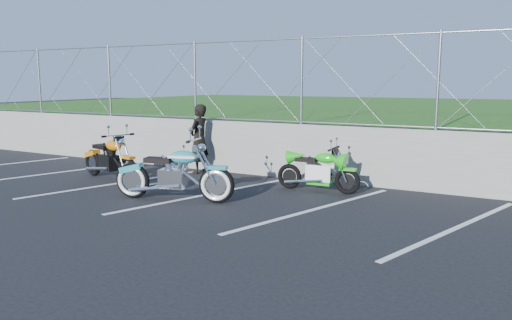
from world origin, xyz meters
The scene contains 9 objects.
ground centered at (0.00, 0.00, 0.00)m, with size 90.00×90.00×0.00m, color black.
retaining_wall centered at (0.00, 3.50, 0.65)m, with size 30.00×0.22×1.30m, color slate.
grass_field centered at (0.00, 13.50, 0.65)m, with size 30.00×20.00×1.30m, color #225115.
chain_link_fence centered at (0.00, 3.50, 2.30)m, with size 28.00×0.03×2.00m.
parking_lines centered at (1.20, 1.00, 0.00)m, with size 18.29×4.31×0.01m.
cruiser_turquoise centered at (-0.24, 0.31, 0.49)m, with size 2.40×0.85×1.22m.
naked_orange centered at (-2.81, 1.20, 0.47)m, with size 2.16×0.83×1.10m.
sportbike_green centered at (1.90, 2.39, 0.41)m, with size 1.82×0.65×0.94m.
person_standing centered at (-1.54, 2.97, 0.86)m, with size 0.63×0.41×1.72m, color black.
Camera 1 is at (5.64, -7.22, 2.29)m, focal length 35.00 mm.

